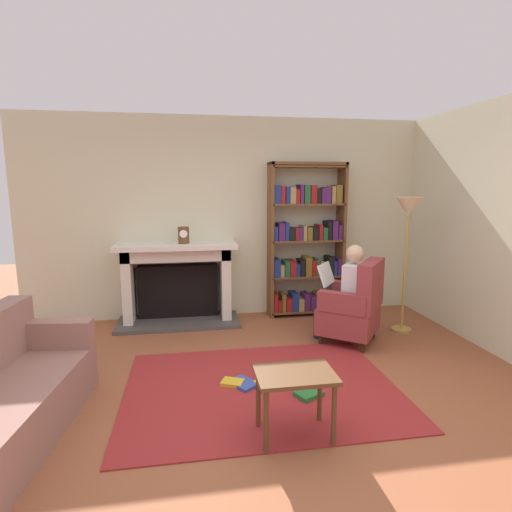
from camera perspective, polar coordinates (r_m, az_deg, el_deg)
ground at (r=3.58m, az=1.66°, el=-20.26°), size 14.00×14.00×0.00m
back_wall at (r=5.64m, az=-3.26°, el=5.29°), size 5.60×0.10×2.70m
side_wall_right at (r=5.40m, az=27.75°, el=3.98°), size 0.10×5.20×2.70m
area_rug at (r=3.83m, az=0.76°, el=-17.97°), size 2.40×1.80×0.01m
fireplace at (r=5.48m, az=-10.89°, el=-3.30°), size 1.57×0.64×1.06m
mantel_clock at (r=5.27m, az=-10.10°, el=2.89°), size 0.14×0.14×0.21m
bookshelf at (r=5.66m, az=7.06°, el=1.80°), size 1.04×0.32×2.10m
armchair_reading at (r=4.84m, az=13.60°, el=-6.89°), size 0.88×0.89×0.97m
seated_reader at (r=4.82m, az=12.34°, el=-4.50°), size 0.59×0.57×1.14m
side_table at (r=3.03m, az=5.48°, el=-17.30°), size 0.56×0.39×0.49m
scattered_books at (r=3.82m, az=1.40°, el=-17.73°), size 0.88×0.56×0.04m
floor_lamp at (r=5.22m, az=20.51°, el=4.94°), size 0.32×0.32×1.66m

